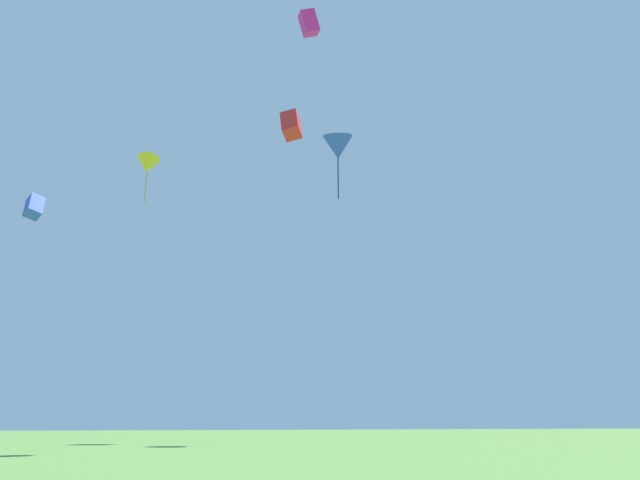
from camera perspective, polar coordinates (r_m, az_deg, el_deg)
distant_kite_red_overhead_distant at (r=27.69m, az=-2.76°, el=10.85°), size 1.05×1.44×1.54m
distant_kite_blue_high_right at (r=24.72m, az=1.71°, el=8.79°), size 1.71×1.78×2.94m
distant_kite_blue_high_left at (r=34.72m, az=-25.55°, el=2.86°), size 1.01×1.40×1.48m
distant_kite_yellow_mid_left at (r=33.52m, az=-16.08°, el=6.83°), size 1.37×1.48×2.76m
distant_kite_magenta_far_center at (r=22.46m, az=-1.06°, el=19.94°), size 0.77×0.67×1.01m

